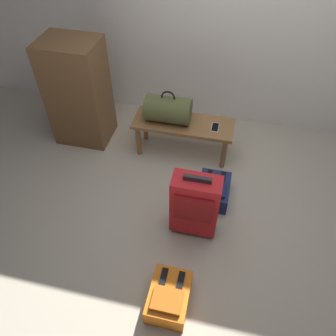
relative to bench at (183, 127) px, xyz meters
The scene contains 8 objects.
ground_plane 0.98m from the bench, 67.69° to the right, with size 6.60×6.60×0.00m, color #B2A893.
bench is the anchor object (origin of this frame).
duffel_bag_olive 0.25m from the bench, behind, with size 0.44×0.26×0.34m.
cell_phone 0.32m from the bench, ahead, with size 0.07×0.14×0.01m.
suitcase_upright_red 0.98m from the bench, 73.51° to the right, with size 0.38×0.22×0.66m.
backpack_orange 1.64m from the bench, 82.23° to the right, with size 0.28×0.38×0.21m.
backpack_navy 0.72m from the bench, 53.82° to the right, with size 0.28×0.38×0.21m.
side_cabinet 1.12m from the bench, behind, with size 0.56×0.44×1.10m.
Camera 1 is at (0.08, -1.71, 2.42)m, focal length 35.13 mm.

